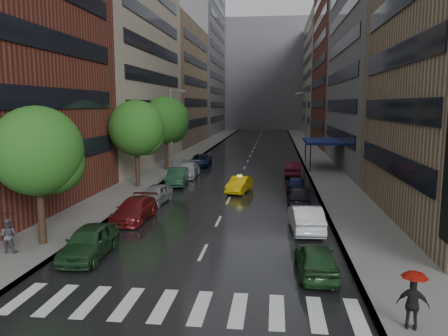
{
  "coord_description": "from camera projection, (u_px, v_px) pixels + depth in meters",
  "views": [
    {
      "loc": [
        3.53,
        -16.96,
        7.44
      ],
      "look_at": [
        0.0,
        13.14,
        3.0
      ],
      "focal_mm": 35.0,
      "sensor_mm": 36.0,
      "label": 1
    }
  ],
  "objects": [
    {
      "name": "sidewalk_left",
      "position": [
        194.0,
        152.0,
        68.32
      ],
      "size": [
        4.0,
        140.0,
        0.15
      ],
      "primitive_type": "cube",
      "color": "gray",
      "rests_on": "ground"
    },
    {
      "name": "taxi",
      "position": [
        240.0,
        184.0,
        37.18
      ],
      "size": [
        2.2,
        4.26,
        1.34
      ],
      "primitive_type": "imported",
      "rotation": [
        0.0,
        0.0,
        -0.2
      ],
      "color": "yellow",
      "rests_on": "ground"
    },
    {
      "name": "buildings_left",
      "position": [
        169.0,
        54.0,
        75.34
      ],
      "size": [
        8.0,
        108.0,
        38.0
      ],
      "color": "maroon",
      "rests_on": "ground"
    },
    {
      "name": "road",
      "position": [
        252.0,
        153.0,
        67.29
      ],
      "size": [
        14.0,
        140.0,
        0.01
      ],
      "primitive_type": "cube",
      "color": "black",
      "rests_on": "ground"
    },
    {
      "name": "awning",
      "position": [
        322.0,
        141.0,
        51.06
      ],
      "size": [
        4.0,
        8.0,
        3.12
      ],
      "color": "navy",
      "rests_on": "sidewalk_right"
    },
    {
      "name": "building_far",
      "position": [
        264.0,
        76.0,
        131.8
      ],
      "size": [
        40.0,
        14.0,
        32.0
      ],
      "primitive_type": "cube",
      "color": "slate",
      "rests_on": "ground"
    },
    {
      "name": "tree_far",
      "position": [
        166.0,
        120.0,
        48.53
      ],
      "size": [
        5.22,
        5.22,
        8.32
      ],
      "color": "#382619",
      "rests_on": "ground"
    },
    {
      "name": "tree_mid",
      "position": [
        136.0,
        128.0,
        38.32
      ],
      "size": [
        4.9,
        4.9,
        7.81
      ],
      "color": "#382619",
      "rests_on": "ground"
    },
    {
      "name": "sidewalk_right",
      "position": [
        311.0,
        153.0,
        66.24
      ],
      "size": [
        4.0,
        140.0,
        0.15
      ],
      "primitive_type": "cube",
      "color": "gray",
      "rests_on": "ground"
    },
    {
      "name": "street_lamp_left",
      "position": [
        172.0,
        128.0,
        47.82
      ],
      "size": [
        1.74,
        0.22,
        9.0
      ],
      "color": "gray",
      "rests_on": "sidewalk_left"
    },
    {
      "name": "ped_red_umbrella",
      "position": [
        414.0,
        295.0,
        14.11
      ],
      "size": [
        1.07,
        0.82,
        2.01
      ],
      "color": "black",
      "rests_on": "sidewalk_right"
    },
    {
      "name": "street_lamp_right",
      "position": [
        306.0,
        123.0,
        60.78
      ],
      "size": [
        1.74,
        0.22,
        9.0
      ],
      "color": "gray",
      "rests_on": "sidewalk_right"
    },
    {
      "name": "ground",
      "position": [
        187.0,
        285.0,
        18.16
      ],
      "size": [
        220.0,
        220.0,
        0.0
      ],
      "primitive_type": "plane",
      "color": "gray",
      "rests_on": "ground"
    },
    {
      "name": "ped_black_umbrella",
      "position": [
        8.0,
        228.0,
        21.49
      ],
      "size": [
        0.96,
        0.98,
        2.09
      ],
      "color": "#47464B",
      "rests_on": "sidewalk_left"
    },
    {
      "name": "buildings_right",
      "position": [
        348.0,
        56.0,
        69.97
      ],
      "size": [
        8.05,
        109.1,
        36.0
      ],
      "color": "#937A5B",
      "rests_on": "ground"
    },
    {
      "name": "crosswalk",
      "position": [
        182.0,
        306.0,
        16.17
      ],
      "size": [
        13.15,
        2.8,
        0.01
      ],
      "color": "silver",
      "rests_on": "ground"
    },
    {
      "name": "parked_cars_left",
      "position": [
        171.0,
        182.0,
        37.85
      ],
      "size": [
        2.61,
        37.11,
        1.58
      ],
      "color": "#1B3C1F",
      "rests_on": "ground"
    },
    {
      "name": "parked_cars_right",
      "position": [
        300.0,
        196.0,
        31.96
      ],
      "size": [
        2.01,
        31.41,
        1.59
      ],
      "color": "#1D401E",
      "rests_on": "ground"
    },
    {
      "name": "tree_near",
      "position": [
        37.0,
        151.0,
        22.41
      ],
      "size": [
        4.63,
        4.63,
        7.38
      ],
      "color": "#382619",
      "rests_on": "ground"
    }
  ]
}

